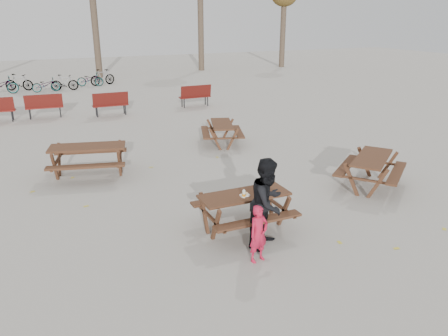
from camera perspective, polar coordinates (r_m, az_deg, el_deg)
name	(u,v)px	position (r m, az deg, el deg)	size (l,w,h in m)	color
ground	(244,229)	(9.05, 2.61, -7.92)	(80.00, 80.00, 0.00)	gray
main_picnic_table	(244,202)	(8.80, 2.67, -4.52)	(1.80, 1.45, 0.78)	#3C2116
food_tray	(245,195)	(8.61, 2.74, -3.58)	(0.18, 0.11, 0.04)	silver
bread_roll	(245,193)	(8.59, 2.74, -3.32)	(0.14, 0.06, 0.05)	tan
soda_bottle	(244,194)	(8.52, 2.61, -3.45)	(0.07, 0.07, 0.17)	silver
child	(259,234)	(7.74, 4.54, -8.57)	(0.39, 0.25, 1.06)	#BA1735
adult	(268,203)	(8.13, 5.73, -4.56)	(0.84, 0.65, 1.73)	black
picnic_table_east	(371,172)	(11.65, 18.59, -0.44)	(1.84, 1.48, 0.79)	#3C2116
picnic_table_north	(89,161)	(12.31, -17.25, 0.89)	(1.97, 1.58, 0.85)	#3C2116
picnic_table_far	(222,134)	(14.74, -0.26, 4.50)	(1.66, 1.34, 0.72)	#3C2116
park_bench_row	(90,103)	(19.98, -17.04, 8.08)	(10.11, 1.22, 1.03)	#5F1713
bicycle_row	(51,82)	(27.65, -21.71, 10.39)	(7.48, 2.13, 0.98)	black
fallen_leaves	(218,184)	(11.31, -0.79, -2.11)	(11.00, 11.00, 0.01)	gold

